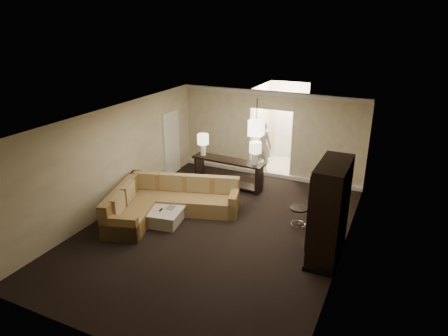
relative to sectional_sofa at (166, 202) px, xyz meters
The scene contains 19 objects.
ground 1.61m from the sectional_sofa, ahead, with size 8.00×8.00×0.00m, color black.
wall_back 4.25m from the sectional_sofa, 67.87° to the left, with size 6.00×0.04×2.80m, color beige.
wall_front 4.58m from the sectional_sofa, 69.61° to the right, with size 6.00×0.04×2.80m, color beige.
wall_left 1.79m from the sectional_sofa, behind, with size 0.04×8.00×2.80m, color beige.
wall_right 4.67m from the sectional_sofa, ahead, with size 0.04×8.00×2.80m, color beige.
ceiling 2.90m from the sectional_sofa, ahead, with size 6.00×8.00×0.02m, color silver.
crown_molding 4.72m from the sectional_sofa, 67.61° to the left, with size 6.00×0.10×0.12m, color silver.
baseboard 4.09m from the sectional_sofa, 67.61° to the left, with size 6.00×0.10×0.12m, color silver.
side_door 3.06m from the sectional_sofa, 118.39° to the left, with size 0.05×0.90×2.10m, color white.
foyer 5.47m from the sectional_sofa, 73.25° to the left, with size 1.44×2.02×2.80m.
sectional_sofa is the anchor object (origin of this frame).
coffee_table 0.48m from the sectional_sofa, 63.82° to the right, with size 1.07×1.07×0.39m.
console_table 2.52m from the sectional_sofa, 73.29° to the left, with size 2.31×0.65×0.88m.
armoire 4.30m from the sectional_sofa, ahead, with size 0.65×1.52×2.19m.
drink_table 3.47m from the sectional_sofa, 13.38° to the left, with size 0.44×0.44×0.55m.
table_lamp_left 2.64m from the sectional_sofa, 93.70° to the left, with size 0.35×0.35×0.67m.
table_lamp_right 3.01m from the sectional_sofa, 55.76° to the left, with size 0.35×0.35×0.67m.
pendant_light 3.36m from the sectional_sofa, 58.35° to the left, with size 0.38×0.38×1.09m.
person 4.34m from the sectional_sofa, 73.47° to the left, with size 0.71×0.47×1.97m, color #ECE4C8.
Camera 1 is at (3.86, -7.76, 4.97)m, focal length 32.00 mm.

